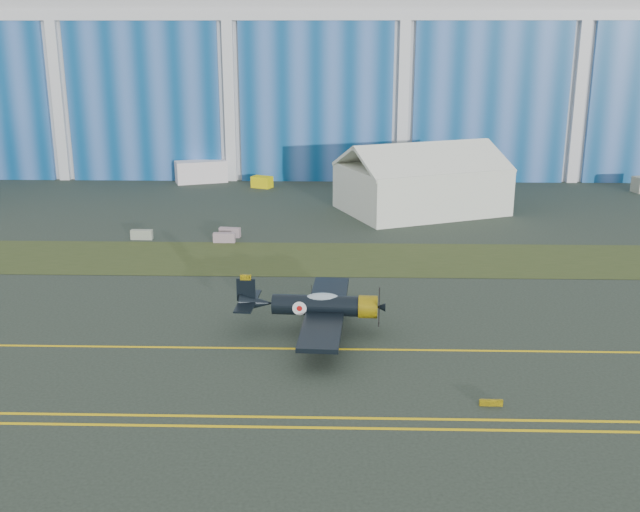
{
  "coord_description": "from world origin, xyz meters",
  "views": [
    {
      "loc": [
        14.12,
        -47.0,
        18.42
      ],
      "look_at": [
        12.66,
        6.71,
        2.43
      ],
      "focal_mm": 42.0,
      "sensor_mm": 36.0,
      "label": 1
    }
  ],
  "objects_px": {
    "tug": "(262,182)",
    "tent": "(422,177)",
    "warbird": "(316,305)",
    "shipping_container": "(201,172)"
  },
  "relations": [
    {
      "from": "tent",
      "to": "shipping_container",
      "type": "xyz_separation_m",
      "value": [
        -26.62,
        15.57,
        -2.35
      ]
    },
    {
      "from": "warbird",
      "to": "tent",
      "type": "relative_size",
      "value": 0.69
    },
    {
      "from": "tug",
      "to": "tent",
      "type": "bearing_deg",
      "value": -10.47
    },
    {
      "from": "warbird",
      "to": "shipping_container",
      "type": "relative_size",
      "value": 2.08
    },
    {
      "from": "tent",
      "to": "tug",
      "type": "height_order",
      "value": "tent"
    },
    {
      "from": "shipping_container",
      "to": "tug",
      "type": "relative_size",
      "value": 2.67
    },
    {
      "from": "tent",
      "to": "tug",
      "type": "xyz_separation_m",
      "value": [
        -18.45,
        12.36,
        -3.04
      ]
    },
    {
      "from": "shipping_container",
      "to": "tent",
      "type": "bearing_deg",
      "value": -50.22
    },
    {
      "from": "shipping_container",
      "to": "tug",
      "type": "bearing_deg",
      "value": -41.34
    },
    {
      "from": "warbird",
      "to": "tug",
      "type": "height_order",
      "value": "warbird"
    }
  ]
}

